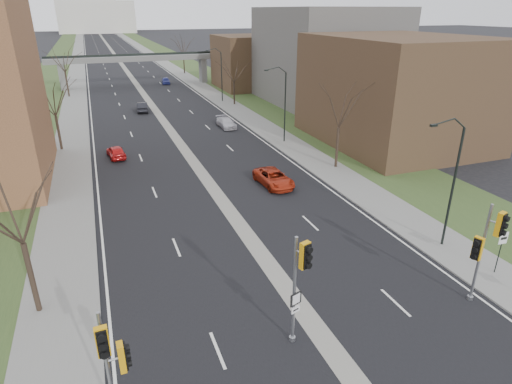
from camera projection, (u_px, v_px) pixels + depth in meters
ground at (333, 352)px, 19.83m from camera, size 700.00×700.00×0.00m
road_surface at (115, 55)px, 148.89m from camera, size 20.00×600.00×0.01m
median_strip at (115, 55)px, 148.89m from camera, size 1.20×600.00×0.02m
sidewalk_right at (150, 54)px, 152.75m from camera, size 4.00×600.00×0.12m
sidewalk_left at (78, 56)px, 144.99m from camera, size 4.00×600.00×0.12m
grass_verge_right at (167, 53)px, 154.70m from camera, size 8.00×600.00×0.10m
grass_verge_left at (59, 57)px, 143.05m from camera, size 8.00×600.00×0.10m
commercial_block_near at (396, 91)px, 49.33m from camera, size 16.00×20.00×12.00m
commercial_block_mid at (325, 56)px, 70.68m from camera, size 18.00×22.00×15.00m
commercial_block_far at (254, 62)px, 85.21m from camera, size 14.00×14.00×10.00m
pedestrian_bridge at (135, 62)px, 86.76m from camera, size 34.00×3.00×6.45m
capitol at (94, 3)px, 287.84m from camera, size 48.00×42.00×55.75m
streetlight_near at (450, 148)px, 25.81m from camera, size 2.61×0.20×8.70m
streetlight_mid at (279, 83)px, 48.18m from camera, size 2.61×0.20×8.70m
streetlight_far at (216, 60)px, 70.55m from camera, size 2.61×0.20×8.70m
tree_left_a at (12, 196)px, 19.89m from camera, size 7.20×7.20×9.40m
tree_left_b at (52, 95)px, 45.87m from camera, size 6.75×6.75×8.81m
tree_left_c at (62, 57)px, 74.80m from camera, size 7.65×7.65×9.99m
tree_right_a at (341, 102)px, 40.36m from camera, size 7.20×7.20×9.40m
tree_right_b at (234, 69)px, 69.07m from camera, size 6.30×6.30×8.22m
tree_right_c at (183, 44)px, 103.01m from camera, size 7.65×7.65×9.99m
signal_pole_left at (112, 357)px, 14.91m from camera, size 0.93×0.97×5.33m
signal_pole_median at (300, 274)px, 18.77m from camera, size 0.77×0.95×5.67m
signal_pole_right at (486, 242)px, 21.69m from camera, size 1.27×0.96×5.76m
speed_limit_sign at (501, 245)px, 24.93m from camera, size 0.59×0.07×2.72m
car_left_near at (116, 152)px, 45.59m from camera, size 2.03×4.07×1.33m
car_left_far at (142, 107)px, 66.24m from camera, size 2.00×4.58×1.46m
car_right_near at (274, 178)px, 38.39m from camera, size 2.61×5.15×1.39m
car_right_mid at (226, 123)px, 57.34m from camera, size 1.95×4.52×1.30m
car_right_far at (166, 81)px, 90.91m from camera, size 1.97×4.12×1.36m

